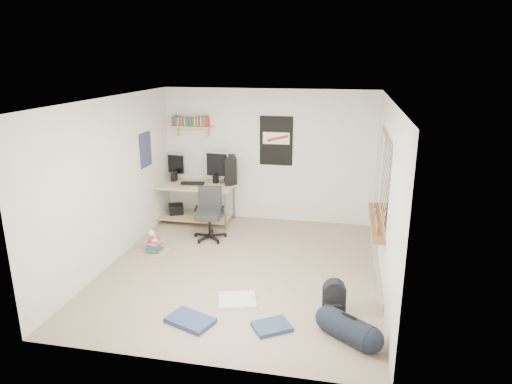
% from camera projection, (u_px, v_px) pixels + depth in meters
% --- Properties ---
extents(floor, '(4.00, 4.50, 0.01)m').
position_uv_depth(floor, '(242.00, 269.00, 6.85)').
color(floor, gray).
rests_on(floor, ground).
extents(ceiling, '(4.00, 4.50, 0.01)m').
position_uv_depth(ceiling, '(240.00, 99.00, 6.13)').
color(ceiling, white).
rests_on(ceiling, ground).
extents(back_wall, '(4.00, 0.01, 2.50)m').
position_uv_depth(back_wall, '(268.00, 156.00, 8.60)').
color(back_wall, silver).
rests_on(back_wall, ground).
extents(left_wall, '(0.01, 4.50, 2.50)m').
position_uv_depth(left_wall, '(112.00, 181.00, 6.87)').
color(left_wall, silver).
rests_on(left_wall, ground).
extents(right_wall, '(0.01, 4.50, 2.50)m').
position_uv_depth(right_wall, '(387.00, 197.00, 6.11)').
color(right_wall, silver).
rests_on(right_wall, ground).
extents(desk, '(1.85, 1.25, 0.78)m').
position_uv_depth(desk, '(190.00, 203.00, 8.69)').
color(desk, '#CBAC8C').
rests_on(desk, floor).
extents(monitor_left, '(0.38, 0.13, 0.40)m').
position_uv_depth(monitor_left, '(176.00, 169.00, 8.77)').
color(monitor_left, '#A3A4A8').
rests_on(monitor_left, desk).
extents(monitor_right, '(0.45, 0.15, 0.49)m').
position_uv_depth(monitor_right, '(217.00, 170.00, 8.54)').
color(monitor_right, '#A0A0A5').
rests_on(monitor_right, desk).
extents(pc_tower, '(0.36, 0.51, 0.49)m').
position_uv_depth(pc_tower, '(230.00, 169.00, 8.56)').
color(pc_tower, black).
rests_on(pc_tower, desk).
extents(keyboard, '(0.45, 0.21, 0.02)m').
position_uv_depth(keyboard, '(193.00, 183.00, 8.51)').
color(keyboard, black).
rests_on(keyboard, desk).
extents(speaker_left, '(0.12, 0.12, 0.19)m').
position_uv_depth(speaker_left, '(174.00, 176.00, 8.68)').
color(speaker_left, black).
rests_on(speaker_left, desk).
extents(speaker_right, '(0.11, 0.11, 0.17)m').
position_uv_depth(speaker_right, '(216.00, 179.00, 8.53)').
color(speaker_right, black).
rests_on(speaker_right, desk).
extents(office_chair, '(0.69, 0.69, 0.91)m').
position_uv_depth(office_chair, '(209.00, 212.00, 7.83)').
color(office_chair, '#252528').
rests_on(office_chair, floor).
extents(wall_shelf, '(0.80, 0.22, 0.24)m').
position_uv_depth(wall_shelf, '(192.00, 127.00, 8.62)').
color(wall_shelf, tan).
rests_on(wall_shelf, back_wall).
extents(poster_back_wall, '(0.62, 0.03, 0.92)m').
position_uv_depth(poster_back_wall, '(276.00, 141.00, 8.47)').
color(poster_back_wall, black).
rests_on(poster_back_wall, back_wall).
extents(poster_left_wall, '(0.02, 0.42, 0.60)m').
position_uv_depth(poster_left_wall, '(146.00, 150.00, 7.92)').
color(poster_left_wall, navy).
rests_on(poster_left_wall, left_wall).
extents(window, '(0.10, 1.50, 1.26)m').
position_uv_depth(window, '(382.00, 177.00, 6.34)').
color(window, brown).
rests_on(window, right_wall).
extents(baseboard_heater, '(0.08, 2.50, 0.18)m').
position_uv_depth(baseboard_heater, '(375.00, 266.00, 6.73)').
color(baseboard_heater, '#B7B2A8').
rests_on(baseboard_heater, floor).
extents(backpack, '(0.30, 0.25, 0.37)m').
position_uv_depth(backpack, '(334.00, 302.00, 5.53)').
color(backpack, black).
rests_on(backpack, floor).
extents(duffel_bag, '(0.42, 0.42, 0.58)m').
position_uv_depth(duffel_bag, '(348.00, 329.00, 5.08)').
color(duffel_bag, black).
rests_on(duffel_bag, floor).
extents(tshirt, '(0.58, 0.52, 0.04)m').
position_uv_depth(tshirt, '(237.00, 300.00, 5.93)').
color(tshirt, silver).
rests_on(tshirt, floor).
extents(jeans_a, '(0.64, 0.52, 0.06)m').
position_uv_depth(jeans_a, '(190.00, 320.00, 5.45)').
color(jeans_a, navy).
rests_on(jeans_a, floor).
extents(jeans_b, '(0.53, 0.49, 0.05)m').
position_uv_depth(jeans_b, '(272.00, 327.00, 5.33)').
color(jeans_b, navy).
rests_on(jeans_b, floor).
extents(book_stack, '(0.54, 0.48, 0.31)m').
position_uv_depth(book_stack, '(154.00, 244.00, 7.37)').
color(book_stack, brown).
rests_on(book_stack, floor).
extents(desk_lamp, '(0.17, 0.21, 0.18)m').
position_uv_depth(desk_lamp, '(154.00, 231.00, 7.28)').
color(desk_lamp, silver).
rests_on(desk_lamp, book_stack).
extents(subwoofer, '(0.36, 0.36, 0.30)m').
position_uv_depth(subwoofer, '(176.00, 212.00, 8.90)').
color(subwoofer, black).
rests_on(subwoofer, floor).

